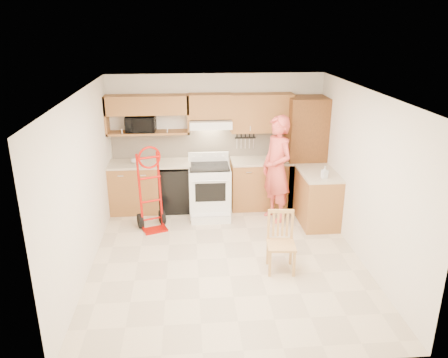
{
  "coord_description": "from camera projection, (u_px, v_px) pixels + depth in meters",
  "views": [
    {
      "loc": [
        -0.54,
        -5.87,
        3.41
      ],
      "look_at": [
        0.0,
        0.5,
        1.1
      ],
      "focal_mm": 35.44,
      "sensor_mm": 36.0,
      "label": 1
    }
  ],
  "objects": [
    {
      "name": "bowl",
      "position": [
        137.0,
        161.0,
        8.09
      ],
      "size": [
        0.23,
        0.23,
        0.05
      ],
      "primitive_type": "imported",
      "rotation": [
        0.0,
        0.0,
        -0.07
      ],
      "color": "white",
      "rests_on": "countertop_left"
    },
    {
      "name": "dining_chair",
      "position": [
        281.0,
        243.0,
        6.25
      ],
      "size": [
        0.43,
        0.46,
        0.87
      ],
      "primitive_type": null,
      "rotation": [
        0.0,
        0.0,
        -0.08
      ],
      "color": "tan",
      "rests_on": "ground"
    },
    {
      "name": "floor",
      "position": [
        227.0,
        259.0,
        6.71
      ],
      "size": [
        4.0,
        4.5,
        0.02
      ],
      "primitive_type": "cube",
      "color": "beige",
      "rests_on": "ground"
    },
    {
      "name": "wall_left",
      "position": [
        83.0,
        185.0,
        6.12
      ],
      "size": [
        0.02,
        4.5,
        2.5
      ],
      "primitive_type": "cube",
      "color": "white",
      "rests_on": "ground"
    },
    {
      "name": "wall_front",
      "position": [
        249.0,
        263.0,
        4.16
      ],
      "size": [
        4.0,
        0.02,
        2.5
      ],
      "primitive_type": "cube",
      "color": "white",
      "rests_on": "ground"
    },
    {
      "name": "cab_return_right",
      "position": [
        317.0,
        198.0,
        7.76
      ],
      "size": [
        0.6,
        1.0,
        0.9
      ],
      "primitive_type": "cube",
      "color": "olive",
      "rests_on": "ground"
    },
    {
      "name": "countertop_return",
      "position": [
        319.0,
        173.0,
        7.6
      ],
      "size": [
        0.63,
        1.0,
        0.04
      ],
      "primitive_type": "cube",
      "color": "#B9AC93",
      "rests_on": "cab_return_right"
    },
    {
      "name": "person",
      "position": [
        277.0,
        169.0,
        7.73
      ],
      "size": [
        0.69,
        0.81,
        1.9
      ],
      "primitive_type": "imported",
      "rotation": [
        0.0,
        0.0,
        -1.17
      ],
      "color": "#E45249",
      "rests_on": "ground"
    },
    {
      "name": "countertop_left",
      "position": [
        150.0,
        163.0,
        8.12
      ],
      "size": [
        1.5,
        0.63,
        0.04
      ],
      "primitive_type": "cube",
      "color": "#B9AC93",
      "rests_on": "lower_cab_left"
    },
    {
      "name": "upper_cab_left",
      "position": [
        147.0,
        105.0,
        7.89
      ],
      "size": [
        1.5,
        0.33,
        0.34
      ],
      "primitive_type": "cube",
      "color": "olive",
      "rests_on": "wall_back"
    },
    {
      "name": "lower_cab_left",
      "position": [
        135.0,
        188.0,
        8.26
      ],
      "size": [
        0.9,
        0.6,
        0.9
      ],
      "primitive_type": "cube",
      "color": "olive",
      "rests_on": "ground"
    },
    {
      "name": "upper_cab_center",
      "position": [
        210.0,
        106.0,
        7.99
      ],
      "size": [
        0.76,
        0.33,
        0.44
      ],
      "primitive_type": "cube",
      "color": "olive",
      "rests_on": "wall_back"
    },
    {
      "name": "countertop_right",
      "position": [
        262.0,
        161.0,
        8.28
      ],
      "size": [
        1.14,
        0.63,
        0.04
      ],
      "primitive_type": "cube",
      "color": "#B9AC93",
      "rests_on": "lower_cab_right"
    },
    {
      "name": "upper_cab_right",
      "position": [
        262.0,
        113.0,
        8.11
      ],
      "size": [
        1.14,
        0.33,
        0.7
      ],
      "primitive_type": "cube",
      "color": "olive",
      "rests_on": "wall_back"
    },
    {
      "name": "backsplash",
      "position": [
        216.0,
        143.0,
        8.39
      ],
      "size": [
        3.92,
        0.03,
        0.55
      ],
      "primitive_type": "cube",
      "color": "beige",
      "rests_on": "wall_back"
    },
    {
      "name": "wall_right",
      "position": [
        364.0,
        177.0,
        6.44
      ],
      "size": [
        0.02,
        4.5,
        2.5
      ],
      "primitive_type": "cube",
      "color": "white",
      "rests_on": "ground"
    },
    {
      "name": "wall_back",
      "position": [
        216.0,
        140.0,
        8.4
      ],
      "size": [
        4.0,
        0.02,
        2.5
      ],
      "primitive_type": "cube",
      "color": "white",
      "rests_on": "ground"
    },
    {
      "name": "soap_bottle",
      "position": [
        325.0,
        172.0,
        7.29
      ],
      "size": [
        0.11,
        0.11,
        0.2
      ],
      "primitive_type": "imported",
      "rotation": [
        0.0,
        0.0,
        0.26
      ],
      "color": "white",
      "rests_on": "countertop_return"
    },
    {
      "name": "range",
      "position": [
        210.0,
        187.0,
        8.03
      ],
      "size": [
        0.75,
        0.98,
        1.1
      ],
      "primitive_type": null,
      "color": "white",
      "rests_on": "ground"
    },
    {
      "name": "upper_shelf_mw",
      "position": [
        149.0,
        133.0,
        8.06
      ],
      "size": [
        1.5,
        0.33,
        0.04
      ],
      "primitive_type": "cube",
      "color": "olive",
      "rests_on": "wall_back"
    },
    {
      "name": "lower_cab_right",
      "position": [
        261.0,
        184.0,
        8.44
      ],
      "size": [
        1.14,
        0.6,
        0.9
      ],
      "primitive_type": "cube",
      "color": "olive",
      "rests_on": "ground"
    },
    {
      "name": "pantry_tall",
      "position": [
        305.0,
        153.0,
        8.31
      ],
      "size": [
        0.7,
        0.6,
        2.1
      ],
      "primitive_type": "cube",
      "color": "brown",
      "rests_on": "ground"
    },
    {
      "name": "dishwasher",
      "position": [
        175.0,
        188.0,
        8.32
      ],
      "size": [
        0.6,
        0.6,
        0.85
      ],
      "primitive_type": "cube",
      "color": "black",
      "rests_on": "ground"
    },
    {
      "name": "range_hood",
      "position": [
        210.0,
        124.0,
        8.03
      ],
      "size": [
        0.76,
        0.46,
        0.14
      ],
      "primitive_type": "cube",
      "color": "white",
      "rests_on": "wall_back"
    },
    {
      "name": "microwave",
      "position": [
        141.0,
        124.0,
        7.99
      ],
      "size": [
        0.55,
        0.38,
        0.29
      ],
      "primitive_type": "imported",
      "rotation": [
        0.0,
        0.0,
        -0.05
      ],
      "color": "black",
      "rests_on": "upper_shelf_mw"
    },
    {
      "name": "hand_truck",
      "position": [
        151.0,
        193.0,
        7.45
      ],
      "size": [
        0.65,
        0.63,
        1.33
      ],
      "primitive_type": null,
      "rotation": [
        0.0,
        0.0,
        0.35
      ],
      "color": "#B40D05",
      "rests_on": "ground"
    },
    {
      "name": "ceiling",
      "position": [
        227.0,
        92.0,
        5.85
      ],
      "size": [
        4.0,
        4.5,
        0.02
      ],
      "primitive_type": "cube",
      "color": "white",
      "rests_on": "ground"
    },
    {
      "name": "knife_strip",
      "position": [
        245.0,
        141.0,
        8.39
      ],
      "size": [
        0.4,
        0.05,
        0.29
      ],
      "primitive_type": null,
      "color": "black",
      "rests_on": "backsplash"
    }
  ]
}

